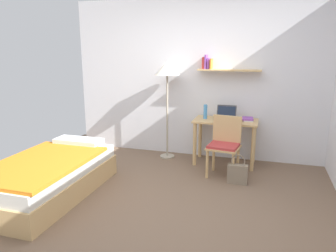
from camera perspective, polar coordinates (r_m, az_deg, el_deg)
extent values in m
plane|color=brown|center=(3.87, -0.67, -14.18)|extent=(5.28, 5.28, 0.00)
cube|color=white|center=(5.41, 5.84, 8.16)|extent=(4.40, 0.05, 2.60)
cube|color=tan|center=(5.20, 10.77, 9.67)|extent=(0.98, 0.22, 0.02)
cube|color=#D13D38|center=(5.29, 6.33, 11.00)|extent=(0.03, 0.13, 0.18)
cube|color=purple|center=(5.27, 6.71, 11.20)|extent=(0.02, 0.15, 0.22)
cube|color=purple|center=(5.27, 7.15, 10.87)|extent=(0.04, 0.13, 0.17)
cube|color=orange|center=(5.25, 7.63, 10.82)|extent=(0.02, 0.16, 0.16)
cube|color=tan|center=(4.38, -20.29, -9.63)|extent=(0.97, 1.85, 0.28)
cube|color=silver|center=(4.30, -20.53, -6.92)|extent=(0.93, 1.80, 0.16)
cube|color=orange|center=(4.19, -21.56, -6.12)|extent=(0.99, 1.52, 0.04)
cube|color=white|center=(4.82, -15.51, -2.75)|extent=(0.68, 0.28, 0.10)
cube|color=tan|center=(5.12, 10.15, 0.90)|extent=(0.98, 0.52, 0.03)
cylinder|color=tan|center=(5.07, 4.73, -3.23)|extent=(0.06, 0.06, 0.68)
cylinder|color=tan|center=(4.97, 14.74, -3.98)|extent=(0.06, 0.06, 0.68)
cylinder|color=tan|center=(5.47, 5.69, -1.99)|extent=(0.06, 0.06, 0.68)
cylinder|color=tan|center=(5.38, 14.95, -2.66)|extent=(0.06, 0.06, 0.68)
cube|color=tan|center=(4.66, 9.74, -3.79)|extent=(0.48, 0.45, 0.03)
cube|color=#B23838|center=(4.65, 9.76, -3.44)|extent=(0.44, 0.41, 0.04)
cube|color=tan|center=(4.76, 10.40, -0.45)|extent=(0.42, 0.09, 0.38)
cylinder|color=tan|center=(4.63, 6.92, -6.69)|extent=(0.04, 0.04, 0.42)
cylinder|color=tan|center=(4.54, 11.36, -7.27)|extent=(0.04, 0.04, 0.42)
cylinder|color=tan|center=(4.92, 8.05, -5.49)|extent=(0.04, 0.04, 0.42)
cylinder|color=tan|center=(4.84, 12.24, -5.99)|extent=(0.04, 0.04, 0.42)
cylinder|color=#B2A893|center=(5.53, -0.13, -5.34)|extent=(0.24, 0.24, 0.02)
cylinder|color=#B2A893|center=(5.35, -0.14, 1.72)|extent=(0.03, 0.03, 1.36)
cone|color=silver|center=(5.24, -0.14, 10.23)|extent=(0.40, 0.40, 0.22)
cube|color=#2D2D33|center=(5.07, 10.14, 1.03)|extent=(0.30, 0.24, 0.01)
cube|color=#2D2D33|center=(5.13, 10.29, 2.42)|extent=(0.30, 0.09, 0.21)
cube|color=black|center=(5.12, 10.28, 2.39)|extent=(0.27, 0.07, 0.18)
cylinder|color=#4C99DB|center=(5.13, 6.61, 2.53)|extent=(0.06, 0.06, 0.23)
cube|color=silver|center=(5.13, 13.93, 1.03)|extent=(0.16, 0.24, 0.02)
cube|color=purple|center=(5.13, 13.87, 1.29)|extent=(0.19, 0.24, 0.02)
cube|color=gray|center=(4.54, 12.16, -8.29)|extent=(0.27, 0.11, 0.27)
torus|color=gray|center=(4.48, 12.28, -6.10)|extent=(0.19, 0.02, 0.19)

